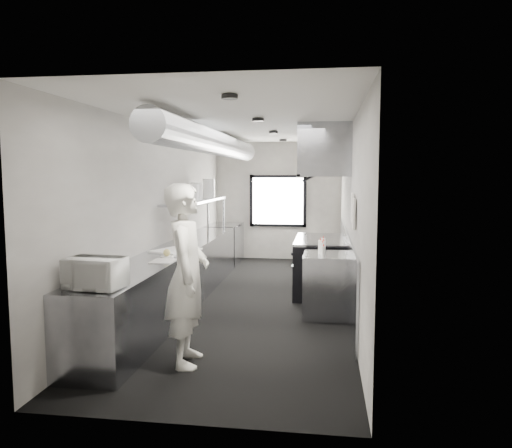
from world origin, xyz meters
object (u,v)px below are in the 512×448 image
(microwave, at_px, (95,273))
(line_cook, at_px, (187,275))
(squeeze_bottle_c, at_px, (320,247))
(deli_tub_a, at_px, (105,274))
(prep_counter, at_px, (176,277))
(far_work_table, at_px, (224,244))
(plate_stack_d, at_px, (209,188))
(small_plate, at_px, (167,257))
(knife_block, at_px, (184,233))
(pass_shelf, at_px, (197,202))
(cutting_board, at_px, (176,250))
(plate_stack_a, at_px, (184,194))
(exhaust_hood, at_px, (324,153))
(squeeze_bottle_a, at_px, (324,252))
(squeeze_bottle_b, at_px, (323,249))
(squeeze_bottle_e, at_px, (323,244))
(bottle_station, at_px, (326,285))
(deli_tub_b, at_px, (106,270))
(squeeze_bottle_d, at_px, (324,246))
(plate_stack_c, at_px, (197,191))
(range, at_px, (319,265))

(microwave, bearing_deg, line_cook, 34.47)
(line_cook, relative_size, squeeze_bottle_c, 9.95)
(line_cook, relative_size, deli_tub_a, 15.33)
(prep_counter, height_order, far_work_table, same)
(deli_tub_a, relative_size, plate_stack_d, 0.34)
(small_plate, xyz_separation_m, knife_block, (-0.27, 1.77, 0.12))
(prep_counter, relative_size, line_cook, 3.09)
(line_cook, bearing_deg, pass_shelf, 5.25)
(prep_counter, distance_m, cutting_board, 0.52)
(prep_counter, height_order, line_cook, line_cook)
(pass_shelf, distance_m, plate_stack_a, 0.84)
(small_plate, distance_m, cutting_board, 0.57)
(exhaust_hood, bearing_deg, squeeze_bottle_a, -89.68)
(prep_counter, bearing_deg, cutting_board, -71.16)
(plate_stack_d, bearing_deg, small_plate, -87.20)
(squeeze_bottle_a, distance_m, squeeze_bottle_b, 0.21)
(squeeze_bottle_c, bearing_deg, squeeze_bottle_e, 82.98)
(bottle_station, relative_size, squeeze_bottle_c, 4.62)
(far_work_table, distance_m, squeeze_bottle_a, 4.84)
(deli_tub_b, relative_size, squeeze_bottle_b, 0.71)
(small_plate, bearing_deg, far_work_table, 91.63)
(plate_stack_a, bearing_deg, prep_counter, -85.50)
(squeeze_bottle_d, bearing_deg, bottle_station, -74.87)
(plate_stack_c, distance_m, squeeze_bottle_e, 2.83)
(small_plate, bearing_deg, pass_shelf, 94.22)
(pass_shelf, bearing_deg, knife_block, -100.82)
(bottle_station, xyz_separation_m, deli_tub_a, (-2.41, -1.99, 0.50))
(knife_block, height_order, squeeze_bottle_a, knife_block)
(line_cook, height_order, squeeze_bottle_d, line_cook)
(line_cook, relative_size, squeeze_bottle_a, 12.05)
(small_plate, relative_size, cutting_board, 0.27)
(squeeze_bottle_b, height_order, squeeze_bottle_d, squeeze_bottle_b)
(range, relative_size, bottle_station, 1.78)
(exhaust_hood, relative_size, pass_shelf, 0.73)
(plate_stack_d, bearing_deg, cutting_board, -87.72)
(prep_counter, height_order, microwave, microwave)
(microwave, height_order, small_plate, microwave)
(knife_block, bearing_deg, squeeze_bottle_a, -43.04)
(pass_shelf, height_order, squeeze_bottle_a, pass_shelf)
(knife_block, relative_size, squeeze_bottle_a, 1.53)
(microwave, relative_size, squeeze_bottle_d, 3.06)
(deli_tub_a, xyz_separation_m, squeeze_bottle_b, (2.35, 1.85, 0.05))
(knife_block, height_order, squeeze_bottle_e, knife_block)
(deli_tub_a, xyz_separation_m, plate_stack_d, (0.09, 4.51, 0.81))
(small_plate, xyz_separation_m, squeeze_bottle_a, (2.13, 0.25, 0.07))
(deli_tub_a, height_order, squeeze_bottle_a, squeeze_bottle_a)
(exhaust_hood, height_order, squeeze_bottle_e, exhaust_hood)
(cutting_board, bearing_deg, plate_stack_a, 98.23)
(knife_block, bearing_deg, range, -5.17)
(prep_counter, height_order, squeeze_bottle_c, squeeze_bottle_c)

